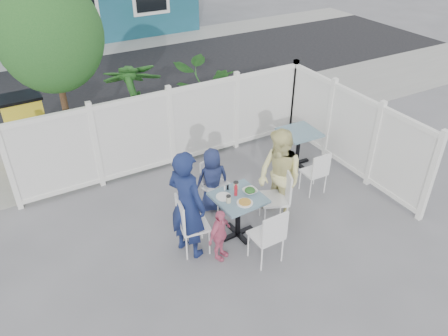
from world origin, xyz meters
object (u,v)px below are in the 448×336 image
chair_near (270,234)px  boy (212,180)px  chair_back (214,181)px  utility_cabinet (27,130)px  spare_table (299,139)px  chair_right (280,194)px  toddler (220,235)px  man (187,205)px  woman (279,177)px  main_table (238,206)px  chair_left (188,221)px

chair_near → boy: (-0.09, 1.57, 0.02)m
chair_back → utility_cabinet: bearing=-70.2°
spare_table → chair_back: chair_back is taller
chair_near → utility_cabinet: bearing=116.1°
chair_right → utility_cabinet: bearing=60.1°
spare_table → toddler: size_ratio=0.85×
spare_table → toddler: toddler is taller
spare_table → chair_right: chair_right is taller
spare_table → toddler: bearing=-149.3°
man → woman: bearing=-113.9°
chair_right → chair_near: (-0.67, -0.70, -0.02)m
toddler → main_table: bearing=5.0°
utility_cabinet → chair_near: (2.52, -4.79, -0.11)m
chair_back → chair_near: 1.56m
woman → spare_table: bearing=127.9°
spare_table → chair_back: 2.15m
woman → chair_back: bearing=-138.9°
chair_back → chair_near: (0.05, -1.56, 0.00)m
spare_table → chair_left: (-2.96, -1.20, -0.01)m
main_table → chair_right: size_ratio=0.77×
utility_cabinet → spare_table: bearing=-33.6°
chair_left → chair_back: chair_left is taller
utility_cabinet → chair_left: bearing=-70.1°
main_table → woman: size_ratio=0.46×
chair_back → main_table: bearing=70.5°
utility_cabinet → boy: bearing=-55.1°
utility_cabinet → chair_near: utility_cabinet is taller
chair_left → chair_back: (0.85, 0.76, -0.01)m
main_table → boy: bearing=90.6°
man → spare_table: bearing=-91.9°
spare_table → boy: boy is taller
chair_right → main_table: bearing=108.7°
chair_right → woman: (0.05, 0.10, 0.24)m
chair_left → woman: woman is taller
spare_table → man: size_ratio=0.42×
chair_left → chair_right: (1.57, -0.10, 0.01)m
chair_right → man: 1.61m
woman → boy: 1.14m
main_table → spare_table: main_table is taller
woman → chair_left: bearing=-93.9°
main_table → chair_near: chair_near is taller
chair_back → spare_table: bearing=174.0°
chair_back → woman: bearing=117.5°
utility_cabinet → chair_right: size_ratio=1.35×
utility_cabinet → toddler: size_ratio=1.53×
main_table → toddler: bearing=-148.4°
woman → boy: bearing=-137.7°
man → woman: man is taller
utility_cabinet → main_table: utility_cabinet is taller
man → toddler: (0.34, -0.36, -0.44)m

